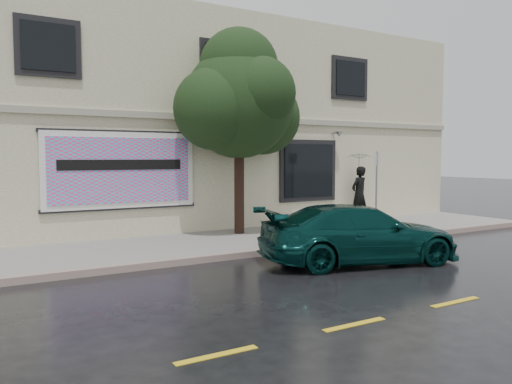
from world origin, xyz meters
TOP-DOWN VIEW (x-y plane):
  - ground at (0.00, 0.00)m, footprint 90.00×90.00m
  - sidewalk at (0.00, 3.25)m, footprint 20.00×3.50m
  - curb at (0.00, 1.50)m, footprint 20.00×0.18m
  - road_marking at (0.00, -3.50)m, footprint 19.00×0.12m
  - building at (0.00, 9.00)m, footprint 20.00×8.12m
  - billboard at (-3.20, 4.92)m, footprint 4.30×0.16m
  - car at (0.74, -0.34)m, footprint 4.95×3.10m
  - pedestrian at (5.18, 4.57)m, footprint 0.78×0.59m
  - umbrella at (5.18, 4.57)m, footprint 1.28×1.28m
  - street_tree at (0.06, 4.12)m, footprint 3.22×3.22m
  - sign_pole at (4.09, 2.60)m, footprint 0.29×0.11m

SIDE VIEW (x-z plane):
  - ground at x=0.00m, z-range 0.00..0.00m
  - road_marking at x=0.00m, z-range 0.00..0.01m
  - sidewalk at x=0.00m, z-range 0.00..0.15m
  - curb at x=0.00m, z-range -0.01..0.15m
  - car at x=0.74m, z-range 0.00..1.34m
  - pedestrian at x=5.18m, z-range 0.15..2.08m
  - sign_pole at x=4.09m, z-range 0.41..2.84m
  - billboard at x=-3.20m, z-range 0.95..3.15m
  - umbrella at x=5.18m, z-range 2.08..2.82m
  - building at x=0.00m, z-range 0.00..7.00m
  - street_tree at x=0.06m, z-range 1.24..6.69m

